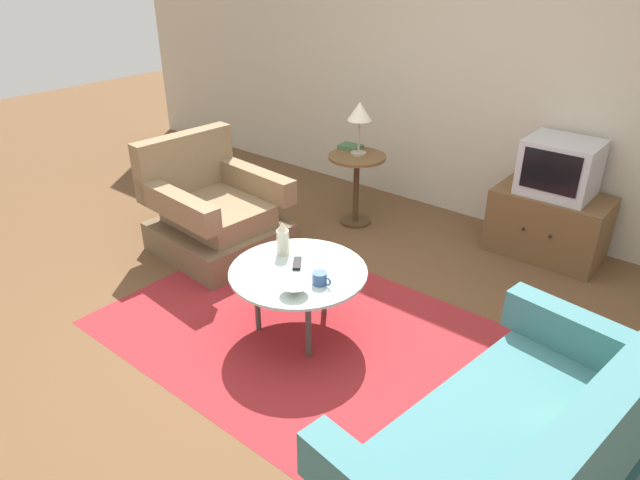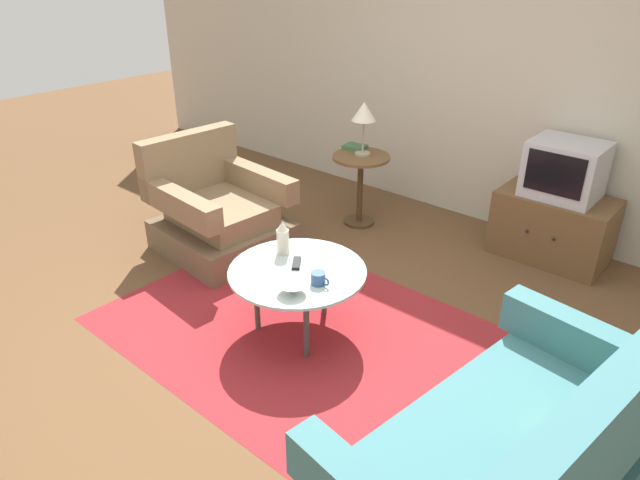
% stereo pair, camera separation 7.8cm
% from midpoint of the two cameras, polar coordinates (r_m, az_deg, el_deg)
% --- Properties ---
extents(ground_plane, '(16.00, 16.00, 0.00)m').
position_cam_midpoint_polar(ground_plane, '(3.70, -0.01, -9.57)').
color(ground_plane, brown).
extents(back_wall, '(9.00, 0.12, 2.70)m').
position_cam_midpoint_polar(back_wall, '(5.07, 18.48, 16.14)').
color(back_wall, '#BCB29E').
rests_on(back_wall, ground).
extents(area_rug, '(2.44, 1.79, 0.00)m').
position_cam_midpoint_polar(area_rug, '(3.75, -1.55, -8.96)').
color(area_rug, maroon).
rests_on(area_rug, ground).
extents(armchair, '(1.00, 0.94, 0.90)m').
position_cam_midpoint_polar(armchair, '(4.67, -9.80, 2.62)').
color(armchair, brown).
rests_on(armchair, ground).
extents(couch, '(1.07, 1.67, 0.96)m').
position_cam_midpoint_polar(couch, '(2.67, 19.35, -20.33)').
color(couch, '#325C60').
rests_on(couch, ground).
extents(coffee_table, '(0.86, 0.86, 0.45)m').
position_cam_midpoint_polar(coffee_table, '(3.52, -1.66, -3.50)').
color(coffee_table, '#B2C6C1').
rests_on(coffee_table, ground).
extents(side_table, '(0.49, 0.49, 0.63)m').
position_cam_midpoint_polar(side_table, '(4.98, 4.53, 6.46)').
color(side_table, brown).
rests_on(side_table, ground).
extents(tv_stand, '(0.85, 0.52, 0.52)m').
position_cam_midpoint_polar(tv_stand, '(4.84, 22.66, 1.23)').
color(tv_stand, brown).
rests_on(tv_stand, ground).
extents(television, '(0.52, 0.46, 0.42)m').
position_cam_midpoint_polar(television, '(4.69, 23.76, 6.49)').
color(television, '#B7B7BC').
rests_on(television, tv_stand).
extents(table_lamp, '(0.21, 0.21, 0.45)m').
position_cam_midpoint_polar(table_lamp, '(4.84, 4.89, 12.47)').
color(table_lamp, '#9E937A').
rests_on(table_lamp, side_table).
extents(vase, '(0.08, 0.08, 0.22)m').
position_cam_midpoint_polar(vase, '(3.64, -3.13, 0.16)').
color(vase, beige).
rests_on(vase, coffee_table).
extents(mug, '(0.13, 0.09, 0.08)m').
position_cam_midpoint_polar(mug, '(3.34, 0.53, -3.86)').
color(mug, '#335184').
rests_on(mug, coffee_table).
extents(bowl, '(0.17, 0.17, 0.06)m').
position_cam_midpoint_polar(bowl, '(3.26, -2.08, -4.85)').
color(bowl, silver).
rests_on(bowl, coffee_table).
extents(tv_remote_dark, '(0.13, 0.15, 0.02)m').
position_cam_midpoint_polar(tv_remote_dark, '(3.55, -1.73, -2.34)').
color(tv_remote_dark, black).
rests_on(tv_remote_dark, coffee_table).
extents(book, '(0.21, 0.16, 0.03)m').
position_cam_midpoint_polar(book, '(5.09, 3.96, 9.28)').
color(book, '#3D663D').
rests_on(book, side_table).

